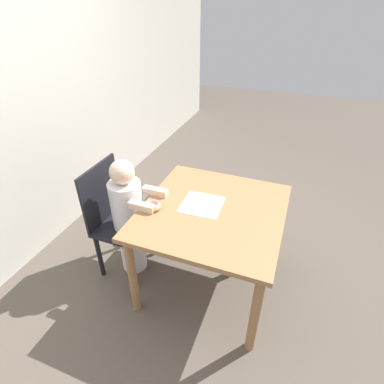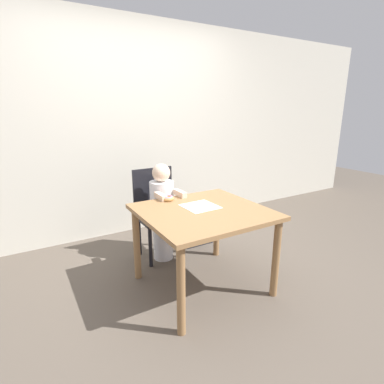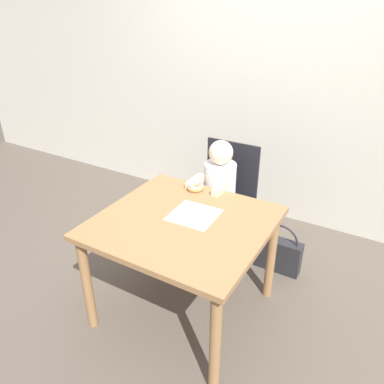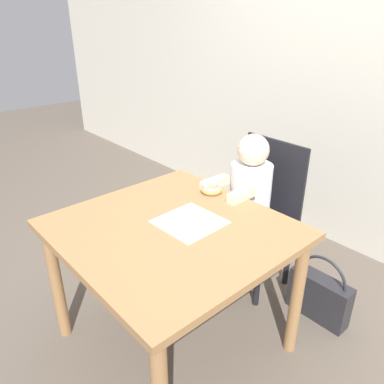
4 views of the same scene
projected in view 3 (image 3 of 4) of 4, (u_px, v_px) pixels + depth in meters
ground_plane at (184, 308)px, 2.54m from camera, size 12.00×12.00×0.00m
wall_back at (278, 82)px, 3.15m from camera, size 8.00×0.05×2.50m
dining_table at (183, 234)px, 2.26m from camera, size 0.99×0.95×0.70m
chair at (225, 199)px, 2.93m from camera, size 0.43×0.36×0.91m
child_figure at (219, 202)px, 2.83m from camera, size 0.25×0.40×0.99m
donut at (195, 187)px, 2.56m from camera, size 0.12×0.12×0.04m
napkin at (194, 215)px, 2.27m from camera, size 0.28×0.28×0.00m
handbag at (278, 253)px, 2.85m from camera, size 0.35×0.11×0.40m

